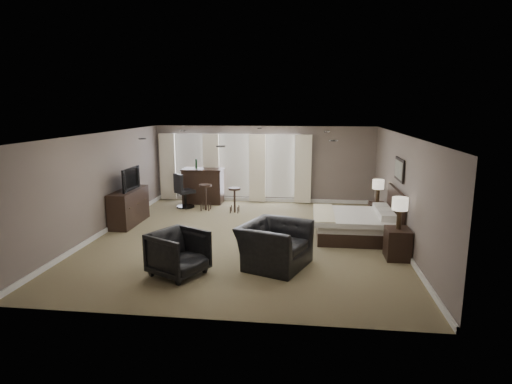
# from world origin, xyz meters

# --- Properties ---
(room) EXTENTS (7.60, 8.60, 2.64)m
(room) POSITION_xyz_m (0.00, 0.00, 1.30)
(room) COLOR #75694A
(room) RESTS_ON ground
(window_bay) EXTENTS (5.25, 0.20, 2.30)m
(window_bay) POSITION_xyz_m (-1.00, 4.11, 1.20)
(window_bay) COLOR silver
(window_bay) RESTS_ON room
(bed) EXTENTS (1.98, 1.89, 1.26)m
(bed) POSITION_xyz_m (2.58, 0.36, 0.63)
(bed) COLOR silver
(bed) RESTS_ON ground
(nightstand_near) EXTENTS (0.50, 0.61, 0.67)m
(nightstand_near) POSITION_xyz_m (3.47, -1.09, 0.33)
(nightstand_near) COLOR black
(nightstand_near) RESTS_ON ground
(nightstand_far) EXTENTS (0.44, 0.54, 0.59)m
(nightstand_far) POSITION_xyz_m (3.47, 1.81, 0.29)
(nightstand_far) COLOR black
(nightstand_far) RESTS_ON ground
(lamp_near) EXTENTS (0.34, 0.34, 0.69)m
(lamp_near) POSITION_xyz_m (3.47, -1.09, 1.01)
(lamp_near) COLOR beige
(lamp_near) RESTS_ON nightstand_near
(lamp_far) EXTENTS (0.32, 0.32, 0.66)m
(lamp_far) POSITION_xyz_m (3.47, 1.81, 0.92)
(lamp_far) COLOR beige
(lamp_far) RESTS_ON nightstand_far
(wall_art) EXTENTS (0.04, 0.96, 0.56)m
(wall_art) POSITION_xyz_m (3.70, 0.36, 1.75)
(wall_art) COLOR slate
(wall_art) RESTS_ON room
(dresser) EXTENTS (0.54, 1.67, 0.97)m
(dresser) POSITION_xyz_m (-3.45, 0.89, 0.49)
(dresser) COLOR black
(dresser) RESTS_ON ground
(tv) EXTENTS (0.63, 1.09, 0.14)m
(tv) POSITION_xyz_m (-3.45, 0.89, 1.04)
(tv) COLOR black
(tv) RESTS_ON dresser
(armchair_near) EXTENTS (1.34, 1.62, 1.21)m
(armchair_near) POSITION_xyz_m (0.86, -1.84, 0.61)
(armchair_near) COLOR black
(armchair_near) RESTS_ON ground
(armchair_far) EXTENTS (1.22, 1.25, 0.97)m
(armchair_far) POSITION_xyz_m (-0.97, -2.55, 0.48)
(armchair_far) COLOR black
(armchair_far) RESTS_ON ground
(bar_counter) EXTENTS (1.37, 0.71, 1.19)m
(bar_counter) POSITION_xyz_m (-2.02, 3.73, 0.60)
(bar_counter) COLOR black
(bar_counter) RESTS_ON ground
(bar_stool_left) EXTENTS (0.51, 0.51, 0.83)m
(bar_stool_left) POSITION_xyz_m (-1.69, 2.71, 0.42)
(bar_stool_left) COLOR black
(bar_stool_left) RESTS_ON ground
(bar_stool_right) EXTENTS (0.47, 0.47, 0.78)m
(bar_stool_right) POSITION_xyz_m (-0.73, 2.53, 0.39)
(bar_stool_right) COLOR black
(bar_stool_right) RESTS_ON ground
(desk_chair) EXTENTS (0.82, 0.82, 1.14)m
(desk_chair) POSITION_xyz_m (-2.44, 2.99, 0.57)
(desk_chair) COLOR black
(desk_chair) RESTS_ON ground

